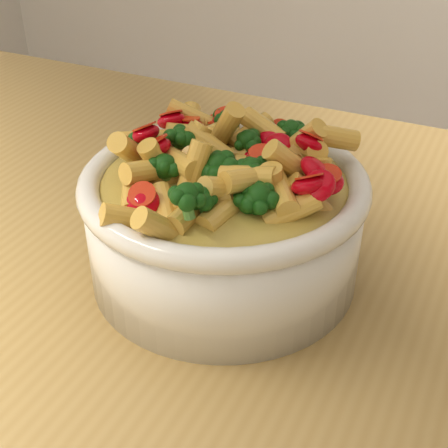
% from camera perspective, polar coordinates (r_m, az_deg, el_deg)
% --- Properties ---
extents(table, '(1.20, 0.80, 0.90)m').
position_cam_1_polar(table, '(0.63, -6.15, -10.57)').
color(table, '#A68247').
rests_on(table, ground).
extents(serving_bowl, '(0.23, 0.23, 0.10)m').
position_cam_1_polar(serving_bowl, '(0.52, 0.00, 0.12)').
color(serving_bowl, white).
rests_on(serving_bowl, table).
extents(pasta_salad, '(0.18, 0.18, 0.04)m').
position_cam_1_polar(pasta_salad, '(0.48, -0.00, 6.26)').
color(pasta_salad, gold).
rests_on(pasta_salad, serving_bowl).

